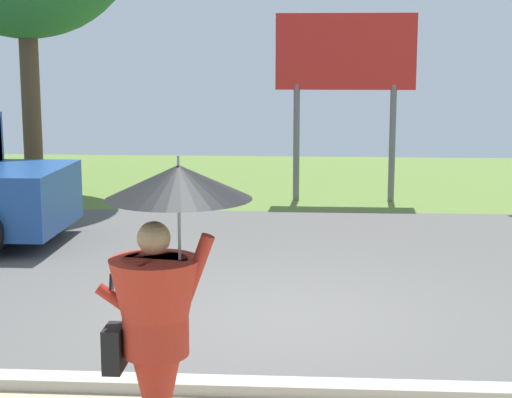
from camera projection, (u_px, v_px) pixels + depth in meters
name	position (u px, v px, depth m)	size (l,w,h in m)	color
ground_plane	(292.00, 256.00, 11.74)	(40.00, 22.00, 0.20)	#565451
monk_pedestrian	(161.00, 314.00, 5.47)	(1.05, 0.95, 2.13)	#B22D1E
roadside_billboard	(346.00, 65.00, 15.40)	(2.60, 0.12, 3.50)	slate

